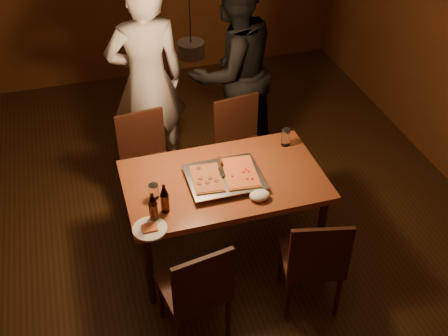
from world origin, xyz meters
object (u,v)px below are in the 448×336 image
object	(u,v)px
pizza_tray	(224,178)
chair_far_right	(241,138)
dining_table	(224,186)
diner_dark	(232,71)
chair_near_left	(197,285)
plate_slice	(150,229)
diner_white	(147,81)
beer_bottle_a	(153,207)
pendant_lamp	(191,48)
chair_far_left	(145,154)
chair_near_right	(315,256)
beer_bottle_b	(165,198)

from	to	relation	value
pizza_tray	chair_far_right	bearing A→B (deg)	63.22
dining_table	diner_dark	xyz separation A→B (m)	(0.46, 1.28, 0.26)
chair_near_left	pizza_tray	size ratio (longest dim) A/B	0.88
diner_dark	chair_near_left	bearing A→B (deg)	46.73
plate_slice	diner_white	xyz separation A→B (m)	(0.30, 1.66, 0.19)
diner_white	pizza_tray	bearing A→B (deg)	101.96
chair_far_right	pizza_tray	distance (m)	0.91
chair_far_right	beer_bottle_a	world-z (taller)	beer_bottle_a
chair_far_right	chair_near_left	bearing A→B (deg)	55.23
dining_table	chair_near_left	world-z (taller)	chair_near_left
pizza_tray	beer_bottle_a	bearing A→B (deg)	-155.87
beer_bottle_a	pendant_lamp	size ratio (longest dim) A/B	0.21
pizza_tray	chair_far_left	bearing A→B (deg)	119.85
dining_table	chair_near_left	distance (m)	0.88
chair_far_left	chair_near_left	bearing A→B (deg)	85.92
chair_near_right	diner_dark	bearing A→B (deg)	102.04
chair_far_left	chair_near_right	distance (m)	1.77
chair_far_left	chair_near_left	world-z (taller)	same
beer_bottle_a	diner_white	bearing A→B (deg)	81.03
chair_near_right	beer_bottle_b	bearing A→B (deg)	163.81
plate_slice	beer_bottle_a	bearing A→B (deg)	61.61
plate_slice	chair_near_left	bearing A→B (deg)	-58.95
chair_far_left	chair_far_right	distance (m)	0.86
beer_bottle_b	plate_slice	distance (m)	0.24
chair_far_right	beer_bottle_b	bearing A→B (deg)	41.13
diner_dark	chair_near_right	bearing A→B (deg)	69.17
dining_table	beer_bottle_b	size ratio (longest dim) A/B	6.51
chair_far_left	plate_slice	world-z (taller)	chair_far_left
chair_far_left	beer_bottle_a	size ratio (longest dim) A/B	2.09
chair_far_left	diner_white	bearing A→B (deg)	-112.05
chair_near_left	beer_bottle_b	xyz separation A→B (m)	(-0.09, 0.54, 0.33)
beer_bottle_a	dining_table	bearing A→B (deg)	26.98
beer_bottle_b	diner_dark	world-z (taller)	diner_dark
beer_bottle_b	chair_near_right	bearing A→B (deg)	-28.73
plate_slice	diner_dark	distance (m)	2.00
chair_far_right	plate_slice	distance (m)	1.55
chair_near_right	diner_white	bearing A→B (deg)	123.63
pizza_tray	diner_dark	world-z (taller)	diner_dark
pizza_tray	plate_slice	bearing A→B (deg)	-151.12
dining_table	diner_dark	bearing A→B (deg)	70.31
diner_white	chair_near_right	bearing A→B (deg)	108.72
chair_far_right	diner_white	xyz separation A→B (m)	(-0.72, 0.51, 0.41)
diner_dark	chair_far_left	bearing A→B (deg)	8.13
chair_far_right	chair_far_left	bearing A→B (deg)	-7.80
dining_table	pizza_tray	distance (m)	0.10
beer_bottle_a	chair_far_left	bearing A→B (deg)	84.14
chair_far_left	beer_bottle_b	bearing A→B (deg)	82.34
pendant_lamp	diner_white	bearing A→B (deg)	98.55
beer_bottle_a	diner_dark	bearing A→B (deg)	56.45
pendant_lamp	beer_bottle_a	bearing A→B (deg)	-130.95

